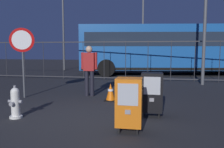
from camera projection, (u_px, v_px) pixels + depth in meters
The scene contains 12 objects.
ground_plane at pixel (89, 120), 5.04m from camera, with size 60.00×60.00×0.00m, color #262628.
fire_hydrant at pixel (15, 103), 5.15m from camera, with size 0.33×0.32×0.75m.
newspaper_box_primary at pixel (129, 102), 4.25m from camera, with size 0.48×0.42×1.02m.
newspaper_box_secondary at pixel (152, 92), 5.25m from camera, with size 0.48×0.42×1.02m.
stop_sign at pixel (22, 48), 7.24m from camera, with size 0.71×0.31×2.23m.
pedestrian at pixel (89, 68), 7.57m from camera, with size 0.55×0.22×1.67m.
traffic_cone at pixel (111, 92), 6.92m from camera, with size 0.36×0.36×0.53m.
fence_barrier at pixel (126, 60), 11.65m from camera, with size 18.03×0.04×2.00m.
bus_near at pixel (167, 47), 14.13m from camera, with size 10.75×4.00×3.00m.
bus_far at pixel (159, 48), 18.15m from camera, with size 10.69×3.54×3.00m.
street_light_near_left at pixel (143, 8), 15.79m from camera, with size 0.32×0.32×7.74m.
street_light_far_left at pixel (63, 8), 17.11m from camera, with size 0.32×0.32×8.15m.
Camera 1 is at (1.36, -4.74, 1.54)m, focal length 36.64 mm.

